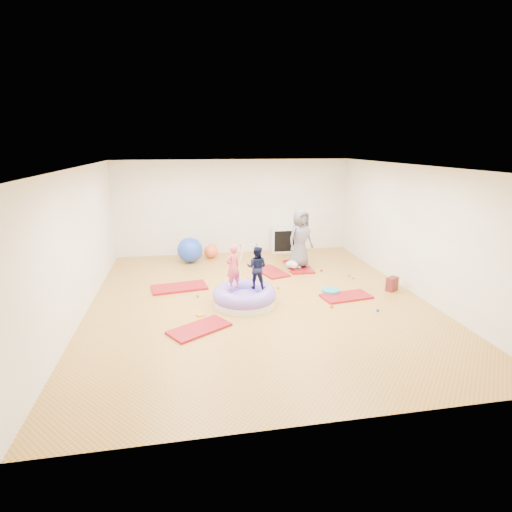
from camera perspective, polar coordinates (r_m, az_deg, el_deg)
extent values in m
cube|color=#CA883C|center=(8.62, 0.35, -6.30)|extent=(7.00, 8.00, 0.01)
cube|color=white|center=(8.00, 0.39, 12.62)|extent=(7.00, 8.00, 0.01)
cube|color=beige|center=(12.09, -3.12, 6.98)|extent=(7.00, 0.01, 2.80)
cube|color=beige|center=(4.51, 9.80, -8.49)|extent=(7.00, 0.01, 2.80)
cube|color=beige|center=(8.32, -24.07, 1.61)|extent=(0.01, 8.00, 2.80)
cube|color=beige|center=(9.47, 21.71, 3.44)|extent=(0.01, 8.00, 2.80)
cube|color=#A50C26|center=(7.38, -8.10, -10.23)|extent=(1.22, 1.05, 0.05)
cube|color=#A50C26|center=(9.45, -10.91, -4.42)|extent=(1.33, 0.81, 0.05)
cube|color=#A50C26|center=(10.42, 2.16, -2.23)|extent=(0.83, 1.20, 0.05)
cube|color=#A50C26|center=(8.97, 12.76, -5.65)|extent=(1.14, 0.69, 0.04)
cube|color=#A50C26|center=(10.87, 6.06, -1.52)|extent=(0.64, 1.23, 0.05)
cylinder|color=white|center=(8.40, -1.66, -6.38)|extent=(1.29, 1.29, 0.15)
torus|color=#7A5ED1|center=(8.35, -1.67, -5.52)|extent=(1.33, 1.33, 0.35)
ellipsoid|color=#7A5ED1|center=(8.38, -1.66, -6.05)|extent=(0.71, 0.71, 0.32)
imported|color=#E1475C|center=(8.16, -3.30, -1.23)|extent=(0.41, 0.38, 0.95)
imported|color=black|center=(8.19, 0.11, -1.32)|extent=(0.54, 0.49, 0.89)
imported|color=#5A5962|center=(10.60, 6.33, 2.51)|extent=(0.90, 0.77, 1.55)
ellipsoid|color=#9BC2D4|center=(10.60, 5.23, -1.20)|extent=(0.38, 0.24, 0.22)
sphere|color=beige|center=(10.43, 5.49, -1.33)|extent=(0.18, 0.18, 0.18)
sphere|color=green|center=(10.44, 4.79, -2.18)|extent=(0.07, 0.07, 0.07)
sphere|color=green|center=(10.36, 13.15, -2.69)|extent=(0.07, 0.07, 0.07)
sphere|color=red|center=(10.63, 9.34, -2.01)|extent=(0.07, 0.07, 0.07)
sphere|color=green|center=(8.86, -8.32, -5.62)|extent=(0.07, 0.07, 0.07)
sphere|color=orange|center=(9.27, 3.15, -4.49)|extent=(0.07, 0.07, 0.07)
sphere|color=red|center=(8.34, 10.79, -7.12)|extent=(0.07, 0.07, 0.07)
sphere|color=blue|center=(8.39, 17.00, -7.43)|extent=(0.07, 0.07, 0.07)
sphere|color=orange|center=(10.22, 13.68, -2.99)|extent=(0.07, 0.07, 0.07)
sphere|color=orange|center=(9.93, -1.15, -3.07)|extent=(0.07, 0.07, 0.07)
sphere|color=orange|center=(10.52, 5.70, -2.06)|extent=(0.07, 0.07, 0.07)
sphere|color=blue|center=(11.37, -9.42, 0.85)|extent=(0.71, 0.71, 0.71)
sphere|color=#F95E2F|center=(11.76, -6.45, 0.70)|extent=(0.41, 0.41, 0.41)
cylinder|color=silver|center=(11.14, -2.07, 0.22)|extent=(0.18, 0.19, 0.48)
cylinder|color=silver|center=(11.53, -2.36, 0.76)|extent=(0.18, 0.19, 0.48)
cylinder|color=silver|center=(11.21, 0.21, 0.33)|extent=(0.18, 0.19, 0.48)
cylinder|color=silver|center=(11.60, -0.16, 0.86)|extent=(0.18, 0.19, 0.48)
cylinder|color=silver|center=(11.31, -1.10, 1.58)|extent=(0.47, 0.03, 0.03)
sphere|color=red|center=(11.28, -2.28, 1.53)|extent=(0.06, 0.06, 0.06)
sphere|color=blue|center=(11.35, 0.07, 1.63)|extent=(0.06, 0.06, 0.06)
cube|color=silver|center=(12.36, 3.92, 2.31)|extent=(0.74, 0.36, 0.74)
cube|color=black|center=(12.19, 4.12, 2.12)|extent=(0.64, 0.02, 0.64)
cube|color=silver|center=(12.31, 3.98, 2.25)|extent=(0.02, 0.25, 0.66)
cube|color=silver|center=(12.31, 3.98, 2.25)|extent=(0.66, 0.25, 0.02)
cylinder|color=teal|center=(9.14, 10.65, -4.97)|extent=(0.40, 0.40, 0.09)
cube|color=maroon|center=(9.61, 18.86, -3.81)|extent=(0.32, 0.29, 0.32)
cylinder|color=orange|center=(7.97, -7.97, -8.26)|extent=(0.19, 0.19, 0.03)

